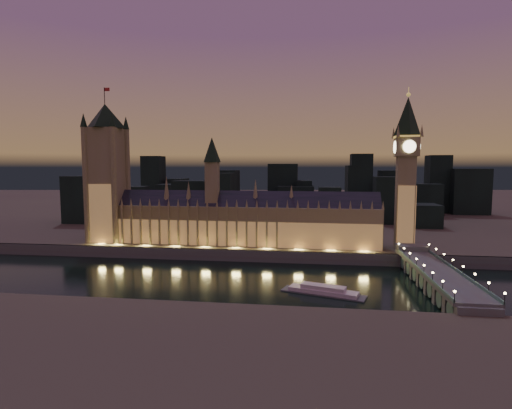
# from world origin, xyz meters

# --- Properties ---
(ground_plane) EXTENTS (2000.00, 2000.00, 0.00)m
(ground_plane) POSITION_xyz_m (0.00, 0.00, 0.00)
(ground_plane) COLOR black
(ground_plane) RESTS_ON ground
(north_bank) EXTENTS (2000.00, 960.00, 8.00)m
(north_bank) POSITION_xyz_m (0.00, 520.00, 4.00)
(north_bank) COLOR #443B33
(north_bank) RESTS_ON ground
(embankment_wall) EXTENTS (2000.00, 2.50, 8.00)m
(embankment_wall) POSITION_xyz_m (0.00, 41.00, 4.00)
(embankment_wall) COLOR #55504B
(embankment_wall) RESTS_ON ground
(palace_of_westminster) EXTENTS (202.00, 24.08, 78.00)m
(palace_of_westminster) POSITION_xyz_m (-9.23, 61.74, 26.37)
(palace_of_westminster) COLOR olive
(palace_of_westminster) RESTS_ON north_bank
(victoria_tower) EXTENTS (31.68, 31.68, 115.51)m
(victoria_tower) POSITION_xyz_m (-110.00, 61.92, 65.19)
(victoria_tower) COLOR olive
(victoria_tower) RESTS_ON north_bank
(elizabeth_tower) EXTENTS (18.00, 18.00, 110.14)m
(elizabeth_tower) POSITION_xyz_m (108.00, 61.92, 69.44)
(elizabeth_tower) COLOR olive
(elizabeth_tower) RESTS_ON north_bank
(westminster_bridge) EXTENTS (19.65, 113.00, 15.90)m
(westminster_bridge) POSITION_xyz_m (109.49, -3.44, 5.98)
(westminster_bridge) COLOR #55504B
(westminster_bridge) RESTS_ON ground
(river_boat) EXTENTS (43.71, 22.66, 4.50)m
(river_boat) POSITION_xyz_m (49.83, -23.06, 1.56)
(river_boat) COLOR #55504B
(river_boat) RESTS_ON ground
(city_backdrop) EXTENTS (466.34, 215.63, 73.25)m
(city_backdrop) POSITION_xyz_m (33.25, 246.82, 31.64)
(city_backdrop) COLOR black
(city_backdrop) RESTS_ON north_bank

